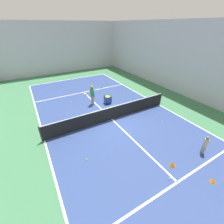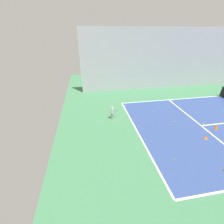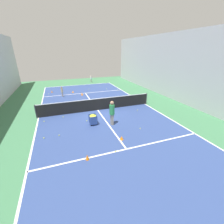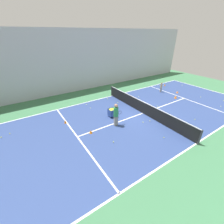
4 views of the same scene
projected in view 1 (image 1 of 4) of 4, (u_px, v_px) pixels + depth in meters
ground_plane at (112, 119)px, 11.31m from camera, size 33.09×33.09×0.00m
court_playing_area at (112, 119)px, 11.31m from camera, size 9.63×21.87×0.00m
line_baseline_far at (70, 79)px, 19.48m from camera, size 9.63×0.10×0.00m
line_sideline_left at (45, 141)px, 9.25m from camera, size 0.10×21.87×0.00m
line_sideline_right at (159, 105)px, 13.37m from camera, size 0.10×21.87×0.00m
line_service_near at (177, 182)px, 6.82m from camera, size 9.63×0.10×0.00m
line_service_far at (84, 92)px, 15.81m from camera, size 9.63×0.10×0.00m
line_centre_service at (112, 119)px, 11.31m from camera, size 0.10×12.03×0.00m
hall_enclosure_right at (195, 62)px, 13.27m from camera, size 0.15×29.39×6.63m
hall_enclosure_far at (59, 48)px, 20.56m from camera, size 16.86×0.15×6.63m
tennis_net at (112, 113)px, 11.03m from camera, size 9.93×0.10×1.08m
coach_at_net at (92, 94)px, 12.95m from camera, size 0.39×0.70×1.77m
child_midcourt at (205, 144)px, 8.07m from camera, size 0.28×0.28×1.13m
ball_cart at (108, 98)px, 13.38m from camera, size 0.51×0.57×0.73m
training_cone_0 at (173, 164)px, 7.53m from camera, size 0.28×0.28×0.31m
training_cone_2 at (213, 181)px, 6.78m from camera, size 0.25×0.25×0.20m
training_cone_3 at (101, 87)px, 16.73m from camera, size 0.18×0.18×0.29m
training_cone_4 at (86, 95)px, 14.98m from camera, size 0.22×0.22×0.23m
tennis_ball_0 at (162, 122)px, 10.91m from camera, size 0.07×0.07×0.07m
tennis_ball_1 at (124, 94)px, 15.23m from camera, size 0.07×0.07×0.07m
tennis_ball_2 at (64, 123)px, 10.82m from camera, size 0.07×0.07×0.07m
tennis_ball_3 at (131, 93)px, 15.62m from camera, size 0.07×0.07×0.07m
tennis_ball_5 at (94, 121)px, 11.10m from camera, size 0.07×0.07×0.07m
tennis_ball_7 at (93, 116)px, 11.60m from camera, size 0.07×0.07×0.07m
tennis_ball_8 at (170, 179)px, 6.95m from camera, size 0.07×0.07×0.07m
tennis_ball_9 at (139, 107)px, 12.97m from camera, size 0.07×0.07×0.07m
tennis_ball_10 at (89, 91)px, 16.08m from camera, size 0.07×0.07×0.07m
tennis_ball_14 at (94, 78)px, 19.85m from camera, size 0.07×0.07×0.07m
tennis_ball_18 at (72, 102)px, 13.73m from camera, size 0.07×0.07×0.07m
tennis_ball_20 at (148, 102)px, 13.83m from camera, size 0.07×0.07×0.07m
tennis_ball_21 at (86, 159)px, 7.93m from camera, size 0.07×0.07×0.07m
tennis_ball_22 at (92, 77)px, 20.14m from camera, size 0.07×0.07×0.07m
tennis_ball_23 at (115, 105)px, 13.27m from camera, size 0.07×0.07×0.07m
tennis_ball_24 at (131, 133)px, 9.81m from camera, size 0.07×0.07×0.07m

